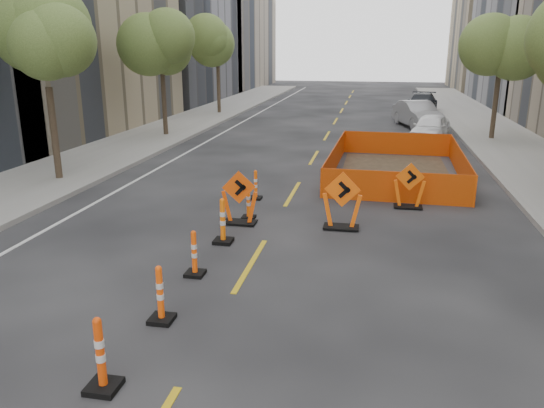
% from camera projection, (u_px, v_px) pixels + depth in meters
% --- Properties ---
extents(ground_plane, '(140.00, 140.00, 0.00)m').
position_uv_depth(ground_plane, '(190.00, 368.00, 7.93)').
color(ground_plane, black).
extents(sidewalk_left, '(4.00, 90.00, 0.15)m').
position_uv_depth(sidewalk_left, '(75.00, 167.00, 20.85)').
color(sidewalk_left, gray).
rests_on(sidewalk_left, ground).
extents(bld_left_d, '(12.00, 16.00, 14.00)m').
position_uv_depth(bld_left_d, '(152.00, 18.00, 45.93)').
color(bld_left_d, '#4C4C51').
rests_on(bld_left_d, ground).
extents(bld_right_e, '(12.00, 14.00, 16.00)m').
position_uv_depth(bld_right_e, '(516.00, 14.00, 57.68)').
color(bld_right_e, tan).
rests_on(bld_right_e, ground).
extents(tree_l_b, '(2.80, 2.80, 5.95)m').
position_uv_depth(tree_l_b, '(44.00, 50.00, 17.59)').
color(tree_l_b, '#382B1E').
rests_on(tree_l_b, ground).
extents(tree_l_c, '(2.80, 2.80, 5.95)m').
position_uv_depth(tree_l_c, '(161.00, 49.00, 27.00)').
color(tree_l_c, '#382B1E').
rests_on(tree_l_c, ground).
extents(tree_l_d, '(2.80, 2.80, 5.95)m').
position_uv_depth(tree_l_d, '(217.00, 48.00, 36.41)').
color(tree_l_d, '#382B1E').
rests_on(tree_l_d, ground).
extents(tree_r_c, '(2.80, 2.80, 5.95)m').
position_uv_depth(tree_r_c, '(502.00, 49.00, 25.81)').
color(tree_r_c, '#382B1E').
rests_on(tree_r_c, ground).
extents(channelizer_2, '(0.44, 0.44, 1.12)m').
position_uv_depth(channelizer_2, '(100.00, 354.00, 7.27)').
color(channelizer_2, '#E54109').
rests_on(channelizer_2, ground).
extents(channelizer_3, '(0.41, 0.41, 1.05)m').
position_uv_depth(channelizer_3, '(160.00, 294.00, 9.12)').
color(channelizer_3, '#FF500A').
rests_on(channelizer_3, ground).
extents(channelizer_4, '(0.39, 0.39, 0.99)m').
position_uv_depth(channelizer_4, '(194.00, 253.00, 11.00)').
color(channelizer_4, '#FF510A').
rests_on(channelizer_4, ground).
extents(channelizer_5, '(0.45, 0.45, 1.13)m').
position_uv_depth(channelizer_5, '(223.00, 221.00, 12.83)').
color(channelizer_5, orange).
rests_on(channelizer_5, ground).
extents(channelizer_6, '(0.37, 0.37, 0.93)m').
position_uv_depth(channelizer_6, '(248.00, 203.00, 14.68)').
color(channelizer_6, '#FF620A').
rests_on(channelizer_6, ground).
extents(channelizer_7, '(0.37, 0.37, 0.93)m').
position_uv_depth(channelizer_7, '(256.00, 185.00, 16.58)').
color(channelizer_7, '#FF590A').
rests_on(channelizer_7, ground).
extents(chevron_sign_left, '(1.12, 0.88, 1.48)m').
position_uv_depth(chevron_sign_left, '(239.00, 198.00, 14.17)').
color(chevron_sign_left, '#EE4B0A').
rests_on(chevron_sign_left, ground).
extents(chevron_sign_center, '(1.03, 0.62, 1.54)m').
position_uv_depth(chevron_sign_center, '(342.00, 201.00, 13.78)').
color(chevron_sign_center, '#FF5B0A').
rests_on(chevron_sign_center, ground).
extents(chevron_sign_right, '(0.93, 0.58, 1.38)m').
position_uv_depth(chevron_sign_right, '(409.00, 186.00, 15.60)').
color(chevron_sign_right, '#EB5809').
rests_on(chevron_sign_right, ground).
extents(safety_fence, '(4.84, 7.97, 0.98)m').
position_uv_depth(safety_fence, '(396.00, 161.00, 19.86)').
color(safety_fence, '#FF570D').
rests_on(safety_fence, ground).
extents(parked_car_near, '(2.57, 4.22, 1.34)m').
position_uv_depth(parked_car_near, '(431.00, 128.00, 26.88)').
color(parked_car_near, white).
rests_on(parked_car_near, ground).
extents(parked_car_mid, '(2.93, 4.92, 1.53)m').
position_uv_depth(parked_car_mid, '(417.00, 114.00, 31.53)').
color(parked_car_mid, '#96969B').
rests_on(parked_car_mid, ground).
extents(parked_car_far, '(2.60, 5.20, 1.45)m').
position_uv_depth(parked_car_far, '(422.00, 104.00, 37.74)').
color(parked_car_far, black).
rests_on(parked_car_far, ground).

